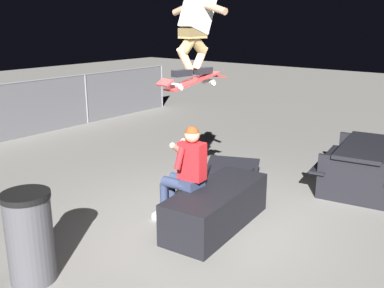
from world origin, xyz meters
The scene contains 8 objects.
ground_plane centered at (0.00, 0.00, 0.00)m, with size 40.00×40.00×0.00m, color gray.
ledge_box_main centered at (0.13, -0.10, 0.27)m, with size 1.76×0.68×0.55m, color black.
person_sitting_on_ledge centered at (-0.07, 0.28, 0.78)m, with size 0.60×0.77×1.38m.
skateboard centered at (-0.07, 0.15, 1.96)m, with size 1.04×0.34×0.18m.
skater_airborne centered at (-0.01, 0.15, 2.65)m, with size 0.63×0.89×1.12m.
kicker_ramp centered at (1.88, 0.83, 0.05)m, with size 1.24×1.23×0.31m.
picnic_table_back centered at (2.75, -1.18, 0.50)m, with size 1.88×1.58×0.75m.
trash_bin centered at (-2.12, 0.70, 0.50)m, with size 0.50×0.50×1.00m.
Camera 1 is at (-4.31, -3.18, 2.68)m, focal length 40.88 mm.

